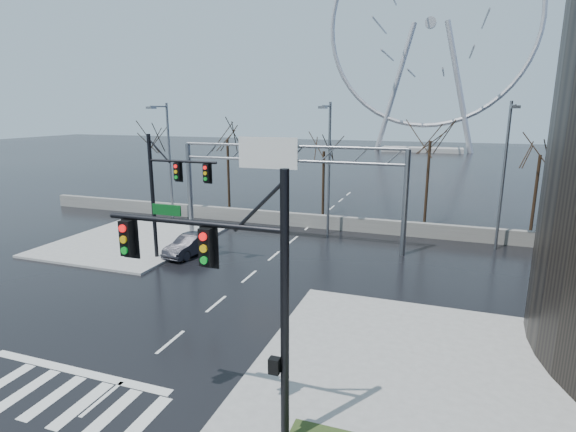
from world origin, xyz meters
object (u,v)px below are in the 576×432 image
at_px(signal_mast_near, 237,281).
at_px(ferris_wheel, 430,32).
at_px(car, 190,245).
at_px(signal_mast_far, 167,186).
at_px(sign_gantry, 284,172).

relative_size(signal_mast_near, ferris_wheel, 0.16).
bearing_deg(car, ferris_wheel, 91.33).
height_order(signal_mast_far, ferris_wheel, ferris_wheel).
bearing_deg(sign_gantry, signal_mast_near, -73.81).
relative_size(signal_mast_far, car, 1.94).
bearing_deg(signal_mast_near, sign_gantry, 106.19).
bearing_deg(signal_mast_near, ferris_wheel, 90.08).
bearing_deg(sign_gantry, car, -137.89).
height_order(sign_gantry, ferris_wheel, ferris_wheel).
bearing_deg(ferris_wheel, signal_mast_far, -97.20).
bearing_deg(ferris_wheel, sign_gantry, -93.84).
xyz_separation_m(signal_mast_far, car, (0.50, 1.49, -4.15)).
bearing_deg(signal_mast_near, car, 125.96).
distance_m(signal_mast_far, sign_gantry, 8.14).
bearing_deg(car, signal_mast_far, -100.25).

